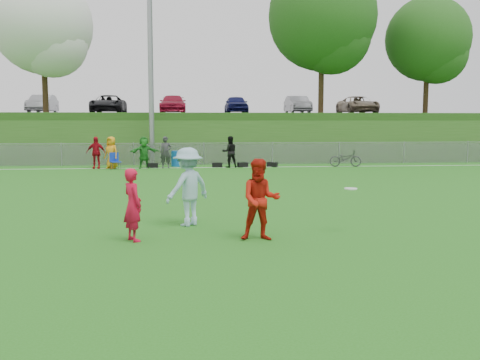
{
  "coord_description": "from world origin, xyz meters",
  "views": [
    {
      "loc": [
        -1.05,
        -10.86,
        2.51
      ],
      "look_at": [
        0.11,
        0.5,
        1.25
      ],
      "focal_mm": 40.0,
      "sensor_mm": 36.0,
      "label": 1
    }
  ],
  "objects": [
    {
      "name": "player_blue",
      "position": [
        -1.0,
        1.91,
        0.94
      ],
      "size": [
        1.38,
        1.31,
        1.88
      ],
      "primitive_type": "imported",
      "rotation": [
        0.0,
        0.0,
        3.83
      ],
      "color": "#93BBCC",
      "rests_on": "ground"
    },
    {
      "name": "sideline_far",
      "position": [
        0.0,
        18.0,
        0.01
      ],
      "size": [
        60.0,
        0.1,
        0.01
      ],
      "primitive_type": "cube",
      "color": "white",
      "rests_on": "ground"
    },
    {
      "name": "light_pole",
      "position": [
        -3.0,
        20.8,
        6.71
      ],
      "size": [
        1.2,
        0.4,
        12.15
      ],
      "color": "gray",
      "rests_on": "ground"
    },
    {
      "name": "frisbee",
      "position": [
        2.62,
        0.67,
        1.01
      ],
      "size": [
        0.29,
        0.29,
        0.03
      ],
      "color": "white",
      "rests_on": "ground"
    },
    {
      "name": "parking_lot",
      "position": [
        0.0,
        33.0,
        3.05
      ],
      "size": [
        120.0,
        12.0,
        0.1
      ],
      "primitive_type": "cube",
      "color": "black",
      "rests_on": "berm"
    },
    {
      "name": "recycling_bin",
      "position": [
        -1.56,
        19.0,
        0.43
      ],
      "size": [
        0.73,
        0.73,
        0.86
      ],
      "primitive_type": "cylinder",
      "rotation": [
        0.0,
        0.0,
        -0.34
      ],
      "color": "#0F53A8",
      "rests_on": "ground"
    },
    {
      "name": "tree_green_near",
      "position": [
        8.16,
        24.42,
        9.03
      ],
      "size": [
        7.14,
        7.14,
        9.95
      ],
      "color": "black",
      "rests_on": "berm"
    },
    {
      "name": "ground",
      "position": [
        0.0,
        0.0,
        0.0
      ],
      "size": [
        120.0,
        120.0,
        0.0
      ],
      "primitive_type": "plane",
      "color": "#216815",
      "rests_on": "ground"
    },
    {
      "name": "player_red_center",
      "position": [
        0.51,
        0.15,
        0.86
      ],
      "size": [
        0.88,
        0.71,
        1.73
      ],
      "primitive_type": "imported",
      "rotation": [
        0.0,
        0.0,
        -0.07
      ],
      "color": "#B3180C",
      "rests_on": "ground"
    },
    {
      "name": "gear_bags",
      "position": [
        0.9,
        18.1,
        0.13
      ],
      "size": [
        7.09,
        0.54,
        0.26
      ],
      "color": "black",
      "rests_on": "ground"
    },
    {
      "name": "bicycle",
      "position": [
        7.76,
        17.9,
        0.46
      ],
      "size": [
        1.8,
        0.8,
        0.92
      ],
      "primitive_type": "imported",
      "rotation": [
        0.0,
        0.0,
        1.46
      ],
      "color": "#2E2E31",
      "rests_on": "ground"
    },
    {
      "name": "camp_chair",
      "position": [
        -4.72,
        17.57,
        0.26
      ],
      "size": [
        0.64,
        0.64,
        0.87
      ],
      "rotation": [
        0.0,
        0.0,
        0.41
      ],
      "color": "#0F30A7",
      "rests_on": "ground"
    },
    {
      "name": "berm",
      "position": [
        0.0,
        31.0,
        1.5
      ],
      "size": [
        120.0,
        18.0,
        3.0
      ],
      "primitive_type": "cube",
      "color": "#214D15",
      "rests_on": "ground"
    },
    {
      "name": "spectator_row",
      "position": [
        -2.88,
        18.0,
        0.85
      ],
      "size": [
        8.07,
        0.97,
        1.69
      ],
      "color": "#A70B18",
      "rests_on": "ground"
    },
    {
      "name": "tree_white_flowering",
      "position": [
        -9.84,
        24.92,
        8.32
      ],
      "size": [
        6.3,
        6.3,
        8.78
      ],
      "color": "black",
      "rests_on": "berm"
    },
    {
      "name": "player_red_left",
      "position": [
        -2.16,
        0.35,
        0.77
      ],
      "size": [
        0.6,
        0.67,
        1.53
      ],
      "primitive_type": "imported",
      "rotation": [
        0.0,
        0.0,
        2.11
      ],
      "color": "red",
      "rests_on": "ground"
    },
    {
      "name": "car_row",
      "position": [
        -1.17,
        32.0,
        3.82
      ],
      "size": [
        32.04,
        5.18,
        1.44
      ],
      "color": "white",
      "rests_on": "parking_lot"
    },
    {
      "name": "fence",
      "position": [
        0.0,
        20.0,
        0.65
      ],
      "size": [
        58.0,
        0.06,
        1.3
      ],
      "color": "gray",
      "rests_on": "ground"
    },
    {
      "name": "tree_green_far",
      "position": [
        16.16,
        25.92,
        7.96
      ],
      "size": [
        5.88,
        5.88,
        8.19
      ],
      "color": "black",
      "rests_on": "berm"
    }
  ]
}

